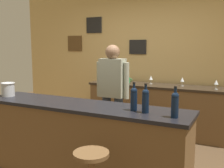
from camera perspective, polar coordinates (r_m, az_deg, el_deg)
ground_plane at (r=3.79m, az=-3.22°, el=-16.80°), size 10.00×10.00×0.00m
back_wall at (r=5.30m, az=7.64°, el=5.97°), size 6.00×0.09×2.80m
bar_counter at (r=3.30m, az=-6.83°, el=-12.08°), size 2.65×0.60×0.92m
side_counter at (r=4.95m, az=10.47°, el=-5.39°), size 2.74×0.56×0.90m
bartender at (r=3.89m, az=0.11°, el=-1.65°), size 0.52×0.21×1.62m
wine_bottle_a at (r=2.81m, az=4.73°, el=-3.03°), size 0.07×0.07×0.31m
wine_bottle_b at (r=2.73m, az=7.23°, el=-3.41°), size 0.07×0.07×0.31m
wine_bottle_c at (r=2.60m, az=13.39°, el=-4.17°), size 0.07×0.07×0.31m
ice_bucket at (r=3.88m, az=-21.45°, el=-1.02°), size 0.19×0.19×0.19m
wine_glass_a at (r=5.19m, az=1.81°, el=1.64°), size 0.07×0.07×0.16m
wine_glass_b at (r=4.97m, az=8.38°, el=1.27°), size 0.07×0.07×0.16m
wine_glass_c at (r=4.83m, az=14.88°, el=0.88°), size 0.07×0.07×0.16m
wine_glass_d at (r=4.63m, az=21.51°, el=0.29°), size 0.07×0.07×0.16m
coffee_mug at (r=5.11m, az=3.56°, el=0.82°), size 0.12×0.08×0.09m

